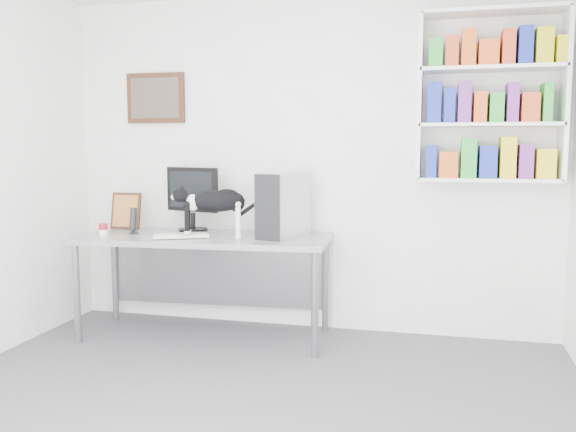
% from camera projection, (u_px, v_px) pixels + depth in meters
% --- Properties ---
extents(room, '(4.01, 4.01, 2.70)m').
position_uv_depth(room, '(219.00, 175.00, 3.02)').
color(room, '#515256').
rests_on(room, ground).
extents(bookshelf, '(1.03, 0.28, 1.24)m').
position_uv_depth(bookshelf, '(490.00, 97.00, 4.41)').
color(bookshelf, white).
rests_on(bookshelf, room).
extents(wall_art, '(0.52, 0.04, 0.42)m').
position_uv_depth(wall_art, '(156.00, 98.00, 5.17)').
color(wall_art, '#472817').
rests_on(wall_art, room).
extents(desk, '(1.98, 0.88, 0.80)m').
position_uv_depth(desk, '(205.00, 286.00, 4.77)').
color(desk, gray).
rests_on(desk, room).
extents(monitor, '(0.55, 0.37, 0.53)m').
position_uv_depth(monitor, '(193.00, 199.00, 4.95)').
color(monitor, black).
rests_on(monitor, desk).
extents(keyboard, '(0.44, 0.32, 0.03)m').
position_uv_depth(keyboard, '(181.00, 236.00, 4.61)').
color(keyboard, beige).
rests_on(keyboard, desk).
extents(pc_tower, '(0.34, 0.53, 0.50)m').
position_uv_depth(pc_tower, '(284.00, 205.00, 4.62)').
color(pc_tower, '#A4A4A9').
rests_on(pc_tower, desk).
extents(speaker, '(0.11, 0.11, 0.22)m').
position_uv_depth(speaker, '(133.00, 220.00, 4.81)').
color(speaker, black).
rests_on(speaker, desk).
extents(leaning_print, '(0.26, 0.11, 0.32)m').
position_uv_depth(leaning_print, '(126.00, 210.00, 5.10)').
color(leaning_print, '#472817').
rests_on(leaning_print, desk).
extents(soup_can, '(0.08, 0.08, 0.10)m').
position_uv_depth(soup_can, '(103.00, 230.00, 4.70)').
color(soup_can, '#A30D26').
rests_on(soup_can, desk).
extents(cat, '(0.63, 0.35, 0.38)m').
position_uv_depth(cat, '(215.00, 213.00, 4.57)').
color(cat, black).
rests_on(cat, desk).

